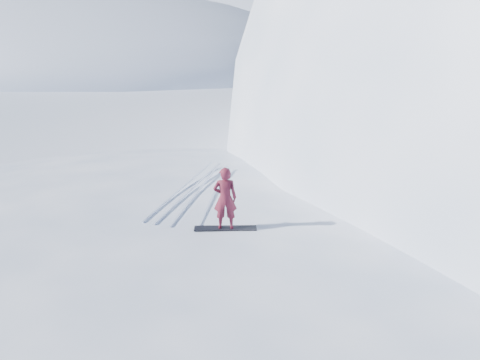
# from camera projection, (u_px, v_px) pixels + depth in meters

# --- Properties ---
(ground) EXTENTS (400.00, 400.00, 0.00)m
(ground) POSITION_uv_depth(u_px,v_px,m) (160.00, 355.00, 11.55)
(ground) COLOR white
(ground) RESTS_ON ground
(near_ridge) EXTENTS (36.00, 28.00, 4.80)m
(near_ridge) POSITION_uv_depth(u_px,v_px,m) (245.00, 301.00, 13.76)
(near_ridge) COLOR white
(near_ridge) RESTS_ON ground
(far_ridge_a) EXTENTS (120.00, 70.00, 28.00)m
(far_ridge_a) POSITION_uv_depth(u_px,v_px,m) (22.00, 61.00, 89.99)
(far_ridge_a) COLOR white
(far_ridge_a) RESTS_ON ground
(far_ridge_c) EXTENTS (140.00, 90.00, 36.00)m
(far_ridge_c) POSITION_uv_depth(u_px,v_px,m) (261.00, 50.00, 121.86)
(far_ridge_c) COLOR white
(far_ridge_c) RESTS_ON ground
(wind_bumps) EXTENTS (16.00, 14.40, 1.00)m
(wind_bumps) POSITION_uv_depth(u_px,v_px,m) (184.00, 304.00, 13.59)
(wind_bumps) COLOR white
(wind_bumps) RESTS_ON ground
(snowboard) EXTENTS (1.69, 1.01, 0.03)m
(snowboard) POSITION_uv_depth(u_px,v_px,m) (225.00, 228.00, 12.85)
(snowboard) COLOR black
(snowboard) RESTS_ON near_ridge
(snowboarder) EXTENTS (0.75, 0.64, 1.74)m
(snowboarder) POSITION_uv_depth(u_px,v_px,m) (225.00, 198.00, 12.56)
(snowboarder) COLOR maroon
(snowboarder) RESTS_ON snowboard
(board_tracks) EXTENTS (2.59, 5.95, 0.04)m
(board_tracks) POSITION_uv_depth(u_px,v_px,m) (197.00, 189.00, 15.79)
(board_tracks) COLOR silver
(board_tracks) RESTS_ON ground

